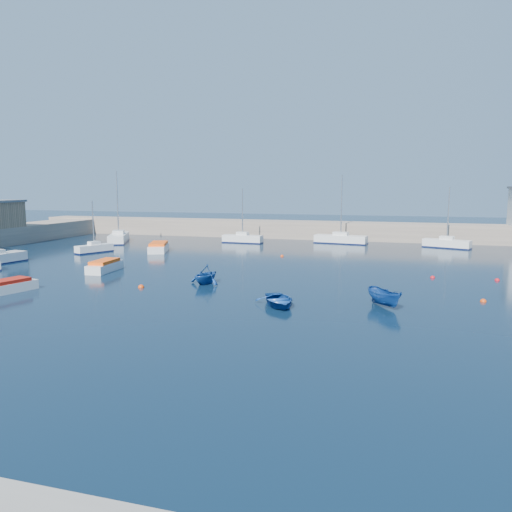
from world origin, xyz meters
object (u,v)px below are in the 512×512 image
(motorboat_1, at_px, (105,266))
(motorboat_2, at_px, (159,247))
(sailboat_5, at_px, (243,238))
(sailboat_7, at_px, (447,243))
(dinghy_center, at_px, (278,300))
(sailboat_6, at_px, (341,239))
(dinghy_left, at_px, (206,274))
(dinghy_right, at_px, (385,298))
(sailboat_4, at_px, (119,238))
(motorboat_0, at_px, (6,286))
(sailboat_3, at_px, (94,248))

(motorboat_1, bearing_deg, motorboat_2, 92.42)
(sailboat_5, xyz_separation_m, sailboat_7, (27.19, 1.81, 0.00))
(motorboat_1, height_order, motorboat_2, motorboat_2)
(dinghy_center, bearing_deg, sailboat_6, 62.80)
(dinghy_left, relative_size, dinghy_right, 0.93)
(dinghy_right, bearing_deg, motorboat_2, 104.15)
(sailboat_4, distance_m, motorboat_0, 33.93)
(sailboat_3, bearing_deg, motorboat_0, -48.63)
(sailboat_4, relative_size, sailboat_6, 1.06)
(sailboat_4, bearing_deg, motorboat_0, -96.96)
(motorboat_0, relative_size, motorboat_1, 1.00)
(sailboat_3, distance_m, dinghy_center, 34.13)
(sailboat_7, distance_m, dinghy_center, 39.15)
(sailboat_7, bearing_deg, sailboat_3, 132.88)
(motorboat_0, bearing_deg, sailboat_5, 93.17)
(sailboat_7, relative_size, dinghy_left, 2.62)
(sailboat_5, bearing_deg, sailboat_6, -74.09)
(motorboat_2, bearing_deg, motorboat_1, -102.61)
(sailboat_7, bearing_deg, sailboat_5, 114.42)
(dinghy_left, bearing_deg, motorboat_1, 179.69)
(sailboat_6, bearing_deg, sailboat_7, -87.33)
(sailboat_4, bearing_deg, sailboat_6, -10.96)
(sailboat_5, relative_size, sailboat_7, 0.97)
(sailboat_7, relative_size, dinghy_right, 2.44)
(sailboat_4, distance_m, motorboat_2, 12.69)
(sailboat_6, xyz_separation_m, motorboat_1, (-18.49, -29.48, -0.12))
(motorboat_2, relative_size, dinghy_right, 1.82)
(sailboat_6, bearing_deg, dinghy_right, -160.59)
(sailboat_5, height_order, motorboat_1, sailboat_5)
(dinghy_left, bearing_deg, sailboat_4, 147.29)
(sailboat_4, height_order, sailboat_7, sailboat_4)
(motorboat_1, height_order, dinghy_right, dinghy_right)
(dinghy_center, bearing_deg, motorboat_2, 104.14)
(sailboat_7, relative_size, motorboat_1, 1.70)
(sailboat_3, xyz_separation_m, motorboat_2, (6.93, 3.16, -0.00))
(sailboat_5, distance_m, dinghy_right, 39.10)
(dinghy_center, relative_size, dinghy_left, 1.24)
(motorboat_2, bearing_deg, sailboat_7, 1.77)
(dinghy_right, bearing_deg, sailboat_3, 114.10)
(sailboat_4, xyz_separation_m, dinghy_left, (23.41, -24.99, 0.11))
(motorboat_2, height_order, dinghy_left, dinghy_left)
(sailboat_5, bearing_deg, sailboat_3, 139.88)
(sailboat_6, distance_m, motorboat_1, 34.80)
(motorboat_1, bearing_deg, sailboat_3, 122.92)
(motorboat_0, relative_size, dinghy_center, 1.25)
(dinghy_right, bearing_deg, dinghy_center, 156.23)
(dinghy_right, bearing_deg, dinghy_left, 126.48)
(sailboat_3, bearing_deg, motorboat_2, 47.85)
(sailboat_6, distance_m, dinghy_left, 33.19)
(sailboat_4, bearing_deg, sailboat_3, -97.77)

